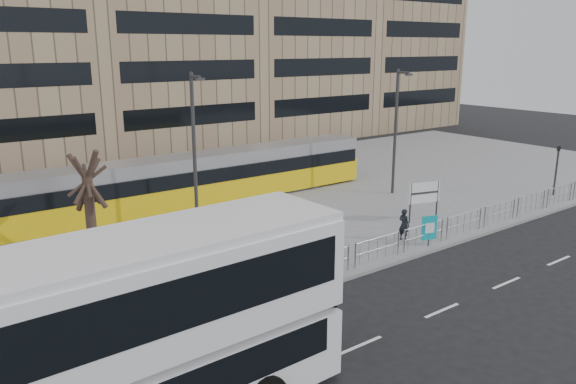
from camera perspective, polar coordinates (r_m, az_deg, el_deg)
ground at (r=24.87m, az=10.97°, el=-7.19°), size 120.00×120.00×0.00m
plaza at (r=33.61m, az=-4.25°, el=-1.04°), size 64.00×24.00×0.15m
kerb at (r=24.88m, az=10.89°, el=-7.00°), size 64.00×0.25×0.17m
building_row at (r=53.21m, az=-16.76°, el=18.13°), size 70.40×18.40×31.20m
pedestrian_barrier at (r=26.28m, az=13.22°, el=-3.84°), size 32.07×0.07×1.10m
road_markings at (r=23.40m, az=19.98°, el=-9.27°), size 62.00×0.12×0.01m
double_decker_bus at (r=13.70m, az=-18.65°, el=-14.39°), size 12.40×3.41×4.93m
tram at (r=32.35m, az=-11.03°, el=0.97°), size 25.29×2.58×2.98m
station_sign at (r=30.12m, az=13.67°, el=-0.25°), size 1.79×0.57×2.11m
ad_panel at (r=26.67m, az=14.16°, el=-3.60°), size 0.75×0.30×1.45m
pedestrian at (r=27.15m, az=11.70°, el=-3.27°), size 0.42×0.60×1.56m
traffic_light_west at (r=22.13m, az=2.29°, el=-3.85°), size 0.22×0.24×3.10m
traffic_light_east at (r=38.13m, az=25.65°, el=2.59°), size 0.22×0.24×3.10m
lamp_post_west at (r=27.49m, az=-9.46°, el=4.56°), size 0.45×1.04×7.80m
lamp_post_east at (r=35.08m, az=10.94°, el=6.52°), size 0.45×1.04×7.65m
bare_tree at (r=24.99m, az=-20.01°, el=4.37°), size 4.37×4.37×6.90m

